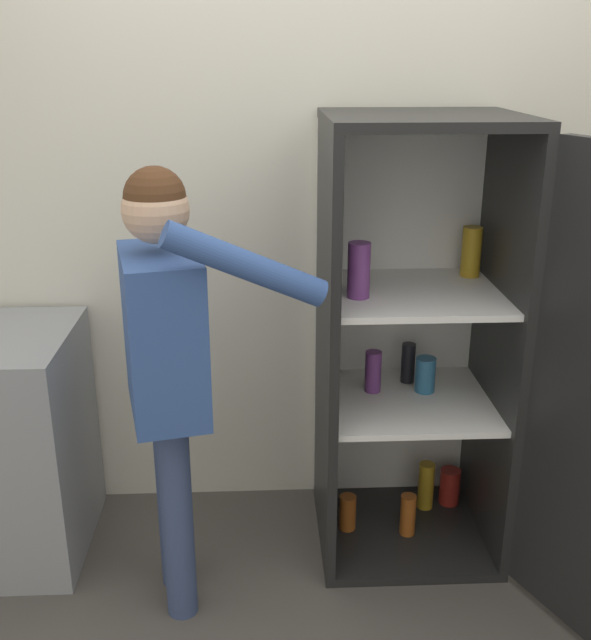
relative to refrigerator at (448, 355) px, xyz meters
The scene contains 3 objects.
wall_back 0.77m from the refrigerator, 132.27° to the left, with size 7.00×0.06×2.55m.
refrigerator is the anchor object (origin of this frame).
person 1.03m from the refrigerator, 166.16° to the right, with size 0.68×0.54×1.55m.
Camera 1 is at (-0.26, -1.98, 1.87)m, focal length 42.00 mm.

